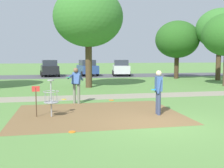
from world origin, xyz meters
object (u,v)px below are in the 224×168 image
Objects in this scene: frisbee_mid_grass at (112,100)px; tree_mid_left at (220,29)px; player_foreground_watching at (158,90)px; frisbee_by_tee at (72,132)px; disc_golf_basket at (49,97)px; player_throwing at (76,83)px; parked_car_leftmost at (49,68)px; parked_car_center_left at (87,68)px; parked_car_center_right at (121,68)px; frisbee_near_basket at (64,99)px; tree_mid_right at (177,40)px; tree_mid_center at (88,17)px.

frisbee_mid_grass is 0.04× the size of tree_mid_left.
frisbee_mid_grass is (-1.13, 3.57, -0.96)m from player_foreground_watching.
player_foreground_watching is at bearing -72.36° from frisbee_mid_grass.
disc_golf_basket is at bearing 108.09° from frisbee_by_tee.
player_throwing is 18.46m from parked_car_leftmost.
parked_car_center_left is (3.55, 20.92, 0.17)m from disc_golf_basket.
parked_car_center_left and parked_car_center_right have the same top height.
frisbee_by_tee is 0.05× the size of parked_car_center_left.
player_foreground_watching is 0.39× the size of parked_car_center_right.
tree_mid_right is at bearing 44.21° from frisbee_near_basket.
disc_golf_basket reaches higher than frisbee_by_tee.
tree_mid_left is at bearing 30.72° from frisbee_near_basket.
tree_mid_right is at bearing 48.82° from player_throwing.
tree_mid_left reaches higher than parked_car_center_left.
disc_golf_basket is 0.31× the size of parked_car_center_right.
player_throwing is at bearing 134.57° from player_foreground_watching.
parked_car_center_right is (6.73, 22.41, 0.91)m from frisbee_by_tee.
tree_mid_right is (12.05, 15.05, 3.17)m from disc_golf_basket.
tree_mid_left reaches higher than tree_mid_right.
tree_mid_left is at bearing 39.66° from disc_golf_basket.
tree_mid_center reaches higher than frisbee_mid_grass.
parked_car_center_left is at bearing 88.13° from frisbee_mid_grass.
frisbee_by_tee is 21.13m from tree_mid_left.
frisbee_near_basket is at bearing 81.57° from disc_golf_basket.
disc_golf_basket is 5.46× the size of frisbee_near_basket.
parked_car_center_left is at bearing 82.53° from player_throwing.
tree_mid_right is (9.08, 11.91, 3.92)m from frisbee_mid_grass.
player_throwing is 18.49m from parked_car_center_left.
player_throwing is 1.73m from frisbee_near_basket.
player_throwing is at bearing -97.47° from parked_car_center_left.
frisbee_by_tee is 23.21m from parked_car_leftmost.
player_throwing reaches higher than frisbee_by_tee.
tree_mid_left is 14.81m from parked_car_center_left.
parked_car_center_right reaches higher than disc_golf_basket.
player_foreground_watching is at bearing -77.13° from parked_car_leftmost.
disc_golf_basket is 20.96m from parked_car_leftmost.
tree_mid_left is (14.53, 8.63, 4.80)m from frisbee_near_basket.
tree_mid_center is at bearing -147.91° from tree_mid_right.
parked_car_leftmost is 1.00× the size of parked_car_center_left.
tree_mid_center is at bearing 78.61° from player_throwing.
parked_car_center_left is (2.97, 17.03, 0.91)m from frisbee_near_basket.
parked_car_center_right is (6.31, 17.63, -0.06)m from player_throwing.
parked_car_leftmost is (-3.22, 11.92, -4.07)m from tree_mid_center.
tree_mid_left reaches higher than frisbee_mid_grass.
tree_mid_center reaches higher than parked_car_center_right.
frisbee_near_basket is 17.57m from tree_mid_left.
player_foreground_watching reaches higher than frisbee_by_tee.
parked_car_leftmost is (-3.75, 17.80, 0.91)m from frisbee_mid_grass.
frisbee_by_tee is at bearing -134.35° from tree_mid_left.
parked_car_center_left reaches higher than frisbee_mid_grass.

